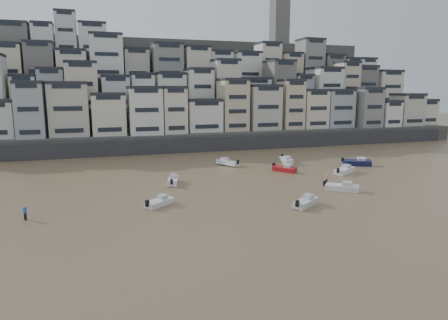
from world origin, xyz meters
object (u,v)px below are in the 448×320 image
object	(u,v)px
person_blue	(25,213)
boat_f	(173,180)
boat_g	(357,162)
person_pink	(327,179)
boat_j	(159,201)
boat_i	(286,159)
boat_d	(344,169)
boat_a	(306,201)
boat_e	(285,168)
boat_b	(342,186)
boat_h	(228,162)

from	to	relation	value
person_blue	boat_f	bearing A→B (deg)	32.73
boat_g	person_pink	xyz separation A→B (m)	(-14.27, -11.84, 0.07)
boat_j	boat_i	world-z (taller)	boat_i
boat_d	boat_a	xyz separation A→B (m)	(-16.61, -15.89, -0.12)
boat_e	boat_j	world-z (taller)	boat_e
boat_b	boat_i	world-z (taller)	boat_i
boat_a	boat_i	world-z (taller)	boat_i
boat_f	person_blue	xyz separation A→B (m)	(-19.40, -12.47, 0.18)
boat_a	person_pink	size ratio (longest dim) A/B	2.85
boat_j	boat_a	xyz separation A→B (m)	(17.76, -5.87, 0.06)
boat_h	boat_j	world-z (taller)	boat_h
boat_j	person_pink	bearing A→B (deg)	-28.58
boat_b	boat_i	xyz separation A→B (m)	(2.44, 23.10, 0.06)
boat_d	boat_j	world-z (taller)	boat_d
boat_h	boat_g	size ratio (longest dim) A/B	0.94
boat_d	person_blue	xyz separation A→B (m)	(-49.83, -10.92, 0.07)
boat_d	boat_g	distance (m)	9.04
boat_j	person_blue	world-z (taller)	person_blue
boat_b	boat_i	distance (m)	23.22
boat_d	boat_h	size ratio (longest dim) A/B	1.06
boat_h	person_blue	distance (m)	40.84
boat_d	boat_i	world-z (taller)	boat_d
boat_d	boat_f	distance (m)	30.47
boat_j	boat_g	bearing A→B (deg)	-16.04
boat_i	person_pink	bearing A→B (deg)	3.08
boat_g	person_pink	distance (m)	18.54
boat_a	person_pink	world-z (taller)	person_pink
boat_g	person_pink	size ratio (longest dim) A/B	3.36
boat_d	boat_f	world-z (taller)	boat_d
boat_d	boat_g	xyz separation A→B (m)	(6.89, 5.86, 0.00)
boat_e	boat_a	distance (m)	21.91
boat_f	boat_g	size ratio (longest dim) A/B	0.87
boat_f	person_pink	distance (m)	24.25
boat_b	boat_i	bearing A→B (deg)	122.38
boat_b	boat_h	size ratio (longest dim) A/B	0.96
boat_e	boat_g	world-z (taller)	boat_g
boat_b	person_pink	size ratio (longest dim) A/B	3.03
boat_i	person_blue	xyz separation A→B (m)	(-44.62, -23.44, 0.09)
boat_b	boat_f	size ratio (longest dim) A/B	1.04
boat_b	person_pink	distance (m)	4.60
boat_b	boat_g	xyz separation A→B (m)	(14.53, 16.43, 0.08)
boat_d	person_blue	size ratio (longest dim) A/B	3.36
boat_g	boat_h	bearing A→B (deg)	-170.44
boat_e	boat_j	distance (m)	29.06
boat_b	boat_e	world-z (taller)	boat_b
boat_e	person_blue	size ratio (longest dim) A/B	2.83
boat_i	boat_e	bearing A→B (deg)	-18.51
boat_h	boat_d	bearing A→B (deg)	-157.62
person_blue	boat_j	bearing A→B (deg)	3.31
boat_h	person_blue	xyz separation A→B (m)	(-32.58, -24.64, 0.12)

